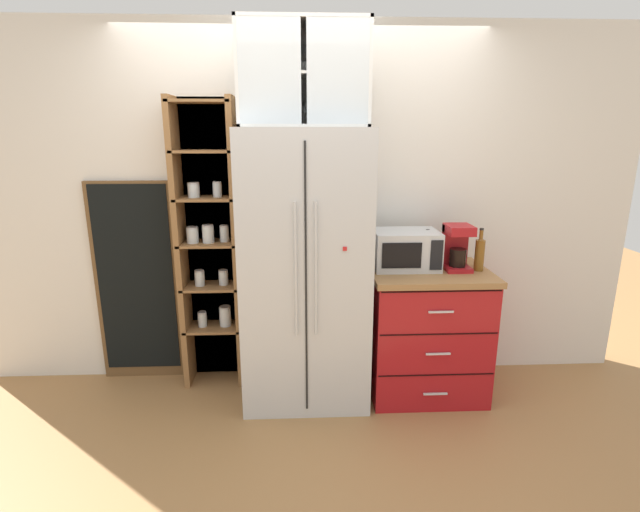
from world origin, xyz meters
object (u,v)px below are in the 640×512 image
microwave (405,249)px  coffee_maker (457,247)px  chalkboard_menu (137,283)px  bottle_cobalt (427,250)px  refrigerator (305,269)px  bottle_amber (480,252)px  mug_cream (432,265)px  mug_navy (429,262)px

microwave → coffee_maker: 0.34m
chalkboard_menu → bottle_cobalt: bearing=-5.6°
refrigerator → microwave: 0.70m
bottle_amber → mug_cream: bearing=-177.7°
bottle_cobalt → chalkboard_menu: 2.10m
coffee_maker → bottle_cobalt: (-0.18, 0.08, -0.04)m
microwave → coffee_maker: bearing=-7.0°
microwave → mug_cream: size_ratio=3.54×
bottle_amber → chalkboard_menu: (-2.40, 0.33, -0.29)m
mug_cream → bottle_amber: bottle_amber is taller
microwave → bottle_cobalt: 0.16m
microwave → mug_navy: (0.16, -0.03, -0.08)m
bottle_amber → chalkboard_menu: size_ratio=0.20×
refrigerator → bottle_cobalt: 0.86m
bottle_amber → coffee_maker: bearing=161.7°
mug_cream → bottle_cobalt: 0.15m
mug_navy → refrigerator: bearing=-178.1°
refrigerator → chalkboard_menu: (-1.23, 0.30, -0.17)m
mug_navy → chalkboard_menu: bearing=172.5°
refrigerator → mug_navy: 0.85m
microwave → coffee_maker: size_ratio=1.42×
mug_cream → chalkboard_menu: chalkboard_menu is taller
microwave → bottle_amber: bottle_amber is taller
mug_navy → bottle_cobalt: size_ratio=0.44×
refrigerator → microwave: size_ratio=4.19×
mug_cream → chalkboard_menu: (-2.08, 0.34, -0.21)m
microwave → bottle_amber: bearing=-10.5°
bottle_amber → bottle_cobalt: 0.35m
mug_cream → microwave: bearing=147.1°
mug_cream → bottle_cobalt: bearing=90.6°
refrigerator → bottle_amber: refrigerator is taller
microwave → mug_cream: microwave is taller
coffee_maker → mug_cream: 0.22m
microwave → mug_cream: 0.21m
mug_navy → bottle_cobalt: bottle_cobalt is taller
microwave → coffee_maker: (0.34, -0.04, 0.03)m
microwave → bottle_amber: size_ratio=1.51×
refrigerator → bottle_amber: bearing=-1.3°
bottle_cobalt → chalkboard_menu: (-2.08, 0.20, -0.27)m
bottle_amber → microwave: bearing=169.5°
bottle_amber → bottle_cobalt: size_ratio=1.12×
refrigerator → mug_navy: (0.85, 0.03, 0.03)m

